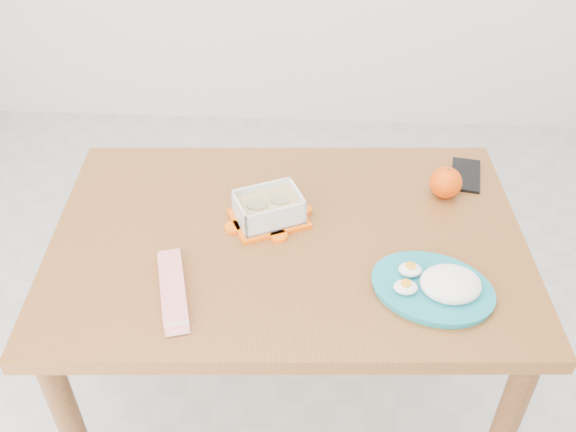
# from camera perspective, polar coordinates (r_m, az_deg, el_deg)

# --- Properties ---
(ground) EXTENTS (3.50, 3.50, 0.00)m
(ground) POSITION_cam_1_polar(r_m,az_deg,el_deg) (2.16, 1.49, -16.34)
(ground) COLOR #B7B7B2
(ground) RESTS_ON ground
(dining_table) EXTENTS (1.19, 0.83, 0.75)m
(dining_table) POSITION_cam_1_polar(r_m,az_deg,el_deg) (1.64, -0.00, -4.41)
(dining_table) COLOR #97502A
(dining_table) RESTS_ON ground
(food_container) EXTENTS (0.22, 0.20, 0.08)m
(food_container) POSITION_cam_1_polar(r_m,az_deg,el_deg) (1.59, -1.72, 0.65)
(food_container) COLOR #FC5F07
(food_container) RESTS_ON dining_table
(orange_fruit) EXTENTS (0.08, 0.08, 0.08)m
(orange_fruit) POSITION_cam_1_polar(r_m,az_deg,el_deg) (1.71, 13.85, 2.91)
(orange_fruit) COLOR #E95704
(orange_fruit) RESTS_ON dining_table
(rice_plate) EXTENTS (0.35, 0.35, 0.07)m
(rice_plate) POSITION_cam_1_polar(r_m,az_deg,el_deg) (1.45, 13.23, -5.95)
(rice_plate) COLOR teal
(rice_plate) RESTS_ON dining_table
(candy_bar) EXTENTS (0.11, 0.22, 0.02)m
(candy_bar) POSITION_cam_1_polar(r_m,az_deg,el_deg) (1.45, -10.22, -6.33)
(candy_bar) COLOR red
(candy_bar) RESTS_ON dining_table
(smartphone) EXTENTS (0.10, 0.16, 0.01)m
(smartphone) POSITION_cam_1_polar(r_m,az_deg,el_deg) (1.82, 15.52, 3.53)
(smartphone) COLOR black
(smartphone) RESTS_ON dining_table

